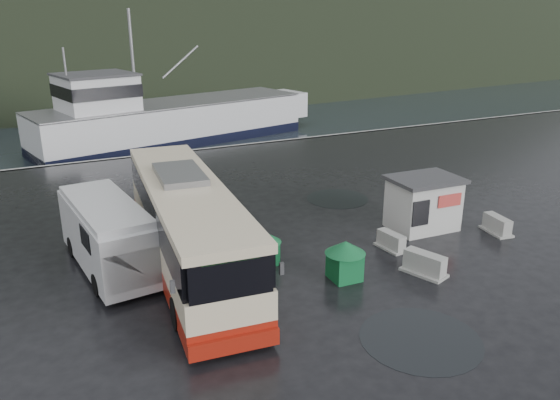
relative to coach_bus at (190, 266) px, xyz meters
name	(u,v)px	position (x,y,z in m)	size (l,w,h in m)	color
ground	(247,270)	(1.93, -1.30, 0.00)	(160.00, 160.00, 0.00)	black
harbor_water	(49,60)	(1.93, 108.70, 0.00)	(300.00, 180.00, 0.02)	black
quay_edge	(139,156)	(1.93, 18.70, 0.00)	(160.00, 0.60, 1.50)	#999993
headland	(51,34)	(11.93, 248.70, 0.00)	(780.00, 540.00, 570.00)	black
coach_bus	(190,266)	(0.00, 0.00, 0.00)	(3.26, 13.19, 3.74)	beige
white_van	(111,268)	(-2.88, 1.26, 0.00)	(2.30, 6.71, 2.81)	silver
waste_bin_left	(344,279)	(5.04, -3.58, 0.00)	(1.12, 1.12, 1.56)	#116130
waste_bin_right	(265,263)	(2.84, -1.03, 0.00)	(0.98, 0.98, 1.37)	#116130
dome_tent	(209,293)	(-0.02, -2.46, 0.00)	(2.00, 2.80, 1.10)	#252C1A
ticket_kiosk	(421,228)	(11.08, -0.74, 0.00)	(3.19, 2.42, 2.50)	silver
jersey_barrier_a	(390,248)	(8.34, -2.06, 0.00)	(0.73, 1.46, 0.73)	#999993
jersey_barrier_b	(424,274)	(8.07, -4.57, 0.00)	(0.87, 1.74, 0.87)	#999993
jersey_barrier_c	(496,232)	(13.85, -2.71, 0.00)	(0.79, 1.58, 0.79)	#999993
fishing_trawler	(173,126)	(6.94, 28.17, 0.00)	(28.70, 6.27, 11.48)	silver
puddles	(343,284)	(4.75, -3.97, 0.00)	(17.13, 17.21, 0.01)	black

